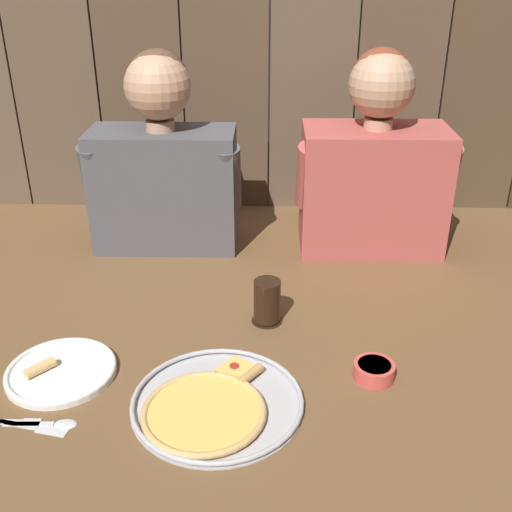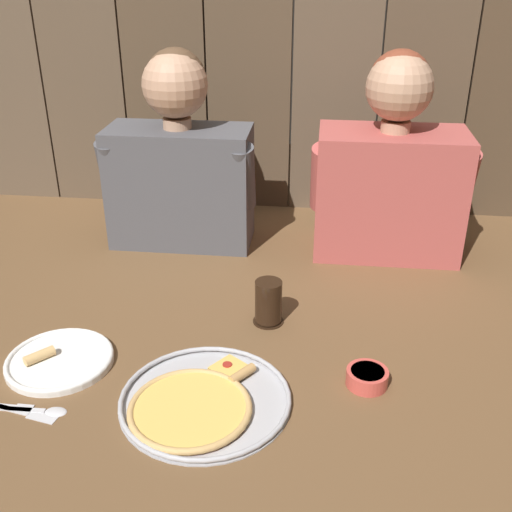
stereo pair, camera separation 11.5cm
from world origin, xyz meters
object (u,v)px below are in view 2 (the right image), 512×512
(diner_right, at_px, (391,169))
(diner_left, at_px, (179,160))
(dinner_plate, at_px, (59,360))
(drinking_glass, at_px, (268,302))
(pizza_tray, at_px, (200,402))
(dipping_bowl, at_px, (367,377))

(diner_right, bearing_deg, diner_left, 179.99)
(dinner_plate, distance_m, drinking_glass, 0.49)
(drinking_glass, bearing_deg, diner_right, 54.73)
(pizza_tray, bearing_deg, drinking_glass, 72.05)
(pizza_tray, relative_size, dinner_plate, 1.48)
(diner_left, bearing_deg, diner_right, -0.01)
(pizza_tray, height_order, drinking_glass, drinking_glass)
(drinking_glass, relative_size, diner_right, 0.19)
(drinking_glass, relative_size, diner_left, 0.19)
(pizza_tray, relative_size, dipping_bowl, 3.94)
(diner_left, relative_size, diner_right, 0.99)
(drinking_glass, xyz_separation_m, dipping_bowl, (0.23, -0.21, -0.03))
(drinking_glass, xyz_separation_m, diner_left, (-0.30, 0.43, 0.20))
(dinner_plate, bearing_deg, diner_right, 41.24)
(pizza_tray, bearing_deg, dinner_plate, 162.81)
(dinner_plate, relative_size, drinking_glass, 2.11)
(dinner_plate, xyz_separation_m, drinking_glass, (0.43, 0.22, 0.04))
(dinner_plate, relative_size, diner_left, 0.41)
(dinner_plate, bearing_deg, pizza_tray, -17.19)
(pizza_tray, xyz_separation_m, diner_right, (0.41, 0.75, 0.24))
(dipping_bowl, bearing_deg, dinner_plate, -179.65)
(drinking_glass, height_order, diner_right, diner_right)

